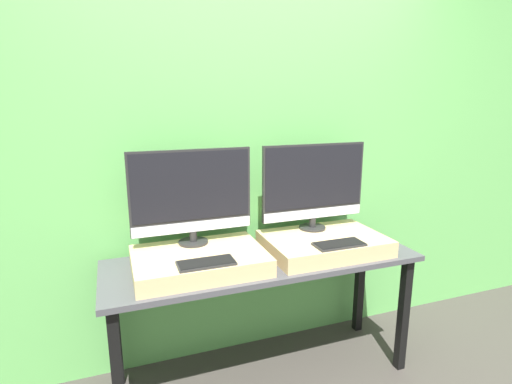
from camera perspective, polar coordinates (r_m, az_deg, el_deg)
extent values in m
cube|color=#66B75B|center=(2.42, -1.87, 5.93)|extent=(8.00, 0.04, 2.60)
cube|color=#47474C|center=(2.25, 1.12, -9.78)|extent=(1.73, 0.57, 0.03)
cube|color=black|center=(2.12, -19.17, -23.86)|extent=(0.05, 0.05, 0.71)
cube|color=black|center=(2.63, 20.30, -16.10)|extent=(0.05, 0.05, 0.71)
cube|color=black|center=(2.49, -19.44, -17.76)|extent=(0.05, 0.05, 0.71)
cube|color=black|center=(2.94, 14.57, -12.43)|extent=(0.05, 0.05, 0.71)
cube|color=#D6B77F|center=(2.11, -8.10, -9.69)|extent=(0.67, 0.47, 0.09)
cylinder|color=#282828|center=(2.23, -8.94, -7.08)|extent=(0.16, 0.16, 0.01)
cylinder|color=#282828|center=(2.21, -8.97, -6.25)|extent=(0.04, 0.04, 0.06)
cube|color=#282828|center=(2.14, -9.21, 0.11)|extent=(0.65, 0.02, 0.45)
cube|color=black|center=(2.12, -9.16, 0.82)|extent=(0.63, 0.00, 0.36)
cube|color=silver|center=(2.18, -8.95, -4.93)|extent=(0.64, 0.00, 0.06)
cube|color=#2D2D2D|center=(1.95, -7.12, -10.06)|extent=(0.27, 0.13, 0.01)
cube|color=black|center=(1.94, -7.13, -9.86)|extent=(0.26, 0.11, 0.00)
cube|color=#D6B77F|center=(2.36, 9.66, -7.26)|extent=(0.67, 0.47, 0.09)
cylinder|color=#282828|center=(2.46, 8.05, -5.05)|extent=(0.16, 0.16, 0.01)
cylinder|color=#282828|center=(2.45, 8.07, -4.29)|extent=(0.04, 0.04, 0.06)
cube|color=#282828|center=(2.39, 8.27, 1.49)|extent=(0.65, 0.02, 0.45)
cube|color=black|center=(2.37, 8.45, 2.13)|extent=(0.63, 0.00, 0.36)
cube|color=silver|center=(2.42, 8.27, -3.07)|extent=(0.64, 0.00, 0.06)
cube|color=#2D2D2D|center=(2.21, 11.79, -7.33)|extent=(0.27, 0.13, 0.01)
cube|color=black|center=(2.21, 11.80, -7.15)|extent=(0.26, 0.11, 0.00)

